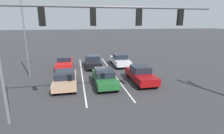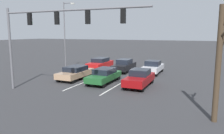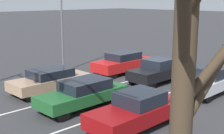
# 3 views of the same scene
# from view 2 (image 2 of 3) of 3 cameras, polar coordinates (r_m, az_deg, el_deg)

# --- Properties ---
(ground_plane) EXTENTS (240.00, 240.00, 0.00)m
(ground_plane) POSITION_cam_2_polar(r_m,az_deg,el_deg) (26.79, 2.99, -1.52)
(ground_plane) COLOR #333335
(lane_stripe_left_divider) EXTENTS (0.12, 16.01, 0.01)m
(lane_stripe_left_divider) POSITION_cam_2_polar(r_m,az_deg,el_deg) (24.36, 5.19, -2.58)
(lane_stripe_left_divider) COLOR silver
(lane_stripe_left_divider) RESTS_ON ground_plane
(lane_stripe_center_divider) EXTENTS (0.12, 16.01, 0.01)m
(lane_stripe_center_divider) POSITION_cam_2_polar(r_m,az_deg,el_deg) (25.64, -2.24, -1.97)
(lane_stripe_center_divider) COLOR silver
(lane_stripe_center_divider) RESTS_ON ground_plane
(car_darkgreen_midlane_front) EXTENTS (1.81, 4.77, 1.43)m
(car_darkgreen_midlane_front) POSITION_cam_2_polar(r_m,az_deg,el_deg) (21.29, -2.04, -2.14)
(car_darkgreen_midlane_front) COLOR #1E5928
(car_darkgreen_midlane_front) RESTS_ON ground_plane
(car_tan_rightlane_front) EXTENTS (1.94, 4.73, 1.38)m
(car_tan_rightlane_front) POSITION_cam_2_polar(r_m,az_deg,el_deg) (23.30, -9.51, -1.37)
(car_tan_rightlane_front) COLOR tan
(car_tan_rightlane_front) RESTS_ON ground_plane
(car_maroon_leftlane_front) EXTENTS (1.82, 4.61, 1.56)m
(car_maroon_leftlane_front) POSITION_cam_2_polar(r_m,az_deg,el_deg) (20.09, 7.21, -2.83)
(car_maroon_leftlane_front) COLOR maroon
(car_maroon_leftlane_front) RESTS_ON ground_plane
(car_black_midlane_second) EXTENTS (1.77, 4.53, 1.58)m
(car_black_midlane_second) POSITION_cam_2_polar(r_m,az_deg,el_deg) (27.53, 3.22, 0.45)
(car_black_midlane_second) COLOR black
(car_black_midlane_second) RESTS_ON ground_plane
(car_red_rightlane_second) EXTENTS (1.85, 4.72, 1.54)m
(car_red_rightlane_second) POSITION_cam_2_polar(r_m,az_deg,el_deg) (29.11, -3.10, 0.91)
(car_red_rightlane_second) COLOR red
(car_red_rightlane_second) RESTS_ON ground_plane
(car_silver_leftlane_second) EXTENTS (1.86, 4.58, 1.56)m
(car_silver_leftlane_second) POSITION_cam_2_polar(r_m,az_deg,el_deg) (26.66, 10.62, -0.00)
(car_silver_leftlane_second) COLOR silver
(car_silver_leftlane_second) RESTS_ON ground_plane
(traffic_signal_gantry) EXTENTS (12.31, 0.37, 6.89)m
(traffic_signal_gantry) POSITION_cam_2_polar(r_m,az_deg,el_deg) (17.67, -15.94, 10.05)
(traffic_signal_gantry) COLOR slate
(traffic_signal_gantry) RESTS_ON ground_plane
(street_lamp_right_shoulder) EXTENTS (1.60, 0.24, 8.56)m
(street_lamp_right_shoulder) POSITION_cam_2_polar(r_m,az_deg,el_deg) (28.08, -12.03, 8.74)
(street_lamp_right_shoulder) COLOR slate
(street_lamp_right_shoulder) RESTS_ON ground_plane
(bare_tree_near) EXTENTS (1.26, 2.26, 6.35)m
(bare_tree_near) POSITION_cam_2_polar(r_m,az_deg,el_deg) (12.81, 26.39, 1.84)
(bare_tree_near) COLOR #423323
(bare_tree_near) RESTS_ON ground_plane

